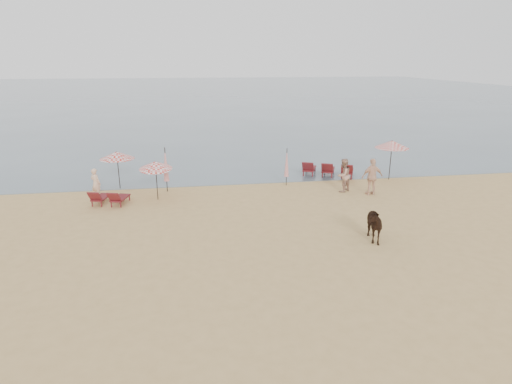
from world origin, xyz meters
TOP-DOWN VIEW (x-y plane):
  - ground at (0.00, 0.00)m, footprint 120.00×120.00m
  - sea at (0.00, 80.00)m, footprint 160.00×140.00m
  - lounger_cluster_left at (-6.86, 7.50)m, footprint 1.86×1.82m
  - lounger_cluster_right at (5.32, 10.94)m, footprint 3.41×2.78m
  - umbrella_open_left_a at (-6.75, 10.26)m, footprint 1.83×1.83m
  - umbrella_open_left_b at (-4.57, 7.99)m, footprint 1.62×1.65m
  - umbrella_open_right at (8.68, 9.73)m, footprint 1.92×1.92m
  - umbrella_closed_left at (-4.16, 9.33)m, footprint 0.29×0.29m
  - umbrella_closed_right at (2.42, 9.49)m, footprint 0.26×0.26m
  - cow at (4.01, 1.56)m, footprint 0.98×1.75m
  - beachgoer_left at (-7.65, 8.67)m, footprint 0.68×0.63m
  - beachgoer_right_a at (5.15, 7.86)m, footprint 1.11×1.06m
  - beachgoer_right_b at (6.44, 7.11)m, footprint 1.16×0.53m

SIDE VIEW (x-z plane):
  - ground at x=0.00m, z-range 0.00..0.00m
  - sea at x=0.00m, z-range -0.03..0.03m
  - lounger_cluster_left at x=-6.86m, z-range 0.11..0.66m
  - lounger_cluster_right at x=5.32m, z-range 0.13..0.78m
  - cow at x=4.01m, z-range 0.00..1.41m
  - beachgoer_left at x=-7.65m, z-range 0.00..1.57m
  - beachgoer_right_a at x=5.15m, z-range 0.00..1.80m
  - beachgoer_right_b at x=6.44m, z-range 0.00..1.94m
  - umbrella_closed_right at x=2.42m, z-range 0.24..2.36m
  - umbrella_closed_left at x=-4.16m, z-range 0.28..2.68m
  - umbrella_open_left_b at x=-4.57m, z-range 0.75..2.82m
  - umbrella_open_left_a at x=-6.75m, z-range 0.83..2.91m
  - umbrella_open_right at x=8.68m, z-range 0.94..3.28m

